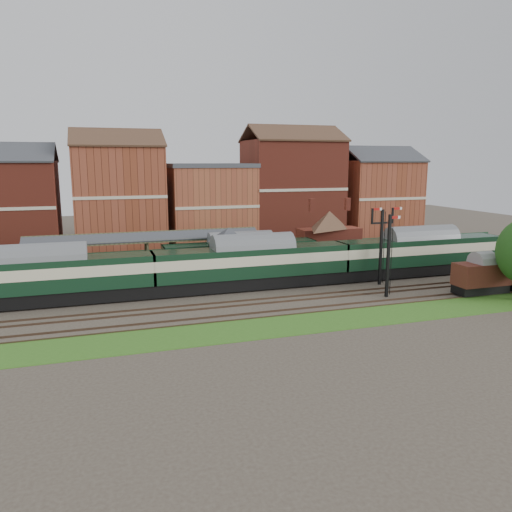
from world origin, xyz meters
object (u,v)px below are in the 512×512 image
object	(u,v)px
signal_box	(229,254)
dmu_train	(253,263)
semaphore_bracket	(382,242)
platform_railcar	(241,254)

from	to	relation	value
signal_box	dmu_train	bearing A→B (deg)	-62.88
semaphore_bracket	platform_railcar	xyz separation A→B (m)	(-12.79, 9.00, -2.24)
semaphore_bracket	signal_box	bearing A→B (deg)	159.08
signal_box	platform_railcar	bearing A→B (deg)	55.31
signal_box	platform_railcar	world-z (taller)	signal_box
signal_box	semaphore_bracket	size ratio (longest dim) A/B	0.73
signal_box	dmu_train	world-z (taller)	signal_box
signal_box	semaphore_bracket	bearing A→B (deg)	-20.92
signal_box	semaphore_bracket	xyz separation A→B (m)	(15.04, -5.75, 1.44)
semaphore_bracket	dmu_train	world-z (taller)	semaphore_bracket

